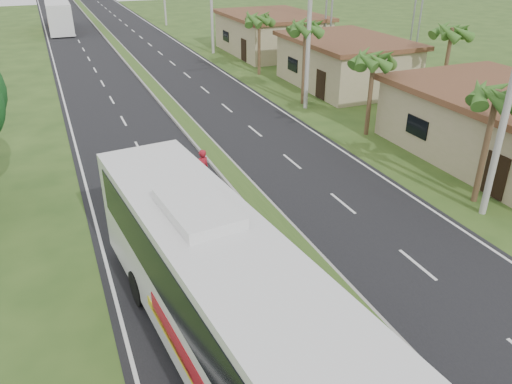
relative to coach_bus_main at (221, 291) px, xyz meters
name	(u,v)px	position (x,y,z in m)	size (l,w,h in m)	color
ground	(332,289)	(4.35, 1.58, -2.37)	(180.00, 180.00, 0.00)	#2C481A
road_asphalt	(177,114)	(4.35, 21.58, -2.36)	(14.00, 160.00, 0.02)	black
median_strip	(177,113)	(4.35, 21.58, -2.27)	(1.20, 160.00, 0.18)	gray
lane_edge_left	(71,128)	(-2.35, 21.58, -2.37)	(0.12, 160.00, 0.01)	silver
lane_edge_right	(269,103)	(11.05, 21.58, -2.37)	(0.12, 160.00, 0.01)	silver
shop_near	(512,127)	(18.35, 7.58, -0.60)	(8.60, 12.60, 3.52)	#9B9269
shop_mid	(345,62)	(18.35, 23.58, -0.52)	(7.60, 10.60, 3.67)	#9B9269
shop_far	(271,33)	(18.35, 37.58, -0.44)	(8.60, 11.60, 3.82)	#9B9269
palm_verge_a	(497,96)	(13.35, 4.58, 2.37)	(2.40, 2.40, 5.45)	#473321
palm_verge_b	(374,60)	(13.75, 13.58, 1.98)	(2.40, 2.40, 5.05)	#473321
palm_verge_c	(306,28)	(13.15, 20.58, 2.75)	(2.40, 2.40, 5.85)	#473321
palm_verge_d	(259,19)	(13.65, 29.58, 2.18)	(2.40, 2.40, 5.25)	#473321
palm_behind_shop	(452,32)	(21.85, 16.58, 2.56)	(2.40, 2.40, 5.65)	#473321
utility_pole_b	(309,12)	(12.82, 19.58, 3.88)	(3.20, 0.28, 12.00)	gray
coach_bus_main	(221,291)	(0.00, 0.00, 0.00)	(4.16, 13.57, 4.32)	silver
coach_bus_far	(58,13)	(-0.51, 60.52, -0.31)	(2.96, 12.54, 3.64)	silver
motorcyclist	(203,182)	(2.35, 9.29, -1.51)	(1.90, 1.09, 2.39)	black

